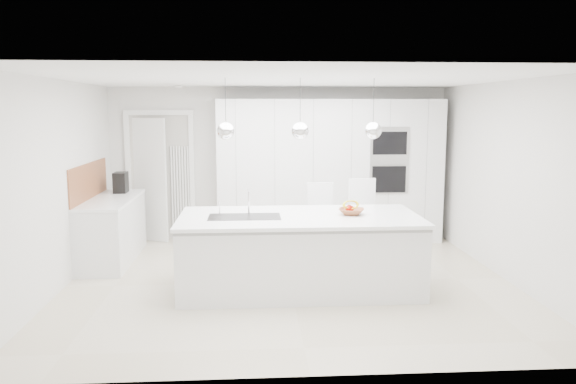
{
  "coord_description": "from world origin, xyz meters",
  "views": [
    {
      "loc": [
        -0.47,
        -6.76,
        2.15
      ],
      "look_at": [
        0.0,
        0.3,
        1.1
      ],
      "focal_mm": 35.0,
      "sensor_mm": 36.0,
      "label": 1
    }
  ],
  "objects": [
    {
      "name": "island_sink",
      "position": [
        -0.55,
        -0.3,
        0.82
      ],
      "size": [
        0.84,
        0.44,
        0.18
      ],
      "primitive_type": null,
      "color": "#3F3F42",
      "rests_on": "island_worktop"
    },
    {
      "name": "doorway_frame",
      "position": [
        -1.95,
        2.47,
        1.02
      ],
      "size": [
        1.11,
        0.08,
        2.13
      ],
      "primitive_type": null,
      "color": "white",
      "rests_on": "floor"
    },
    {
      "name": "island_base",
      "position": [
        0.1,
        -0.3,
        0.43
      ],
      "size": [
        2.8,
        1.2,
        0.86
      ],
      "primitive_type": "cube",
      "color": "white",
      "rests_on": "floor"
    },
    {
      "name": "ceiling",
      "position": [
        0.0,
        0.0,
        2.5
      ],
      "size": [
        5.5,
        5.5,
        0.0
      ],
      "primitive_type": "plane",
      "rotation": [
        3.14,
        0.0,
        0.0
      ],
      "color": "white",
      "rests_on": "wall_back"
    },
    {
      "name": "banana_bunch",
      "position": [
        0.71,
        -0.25,
        1.02
      ],
      "size": [
        0.25,
        0.18,
        0.22
      ],
      "primitive_type": "torus",
      "rotation": [
        1.22,
        0.0,
        0.35
      ],
      "color": "yellow",
      "rests_on": "fruit_bowl"
    },
    {
      "name": "pendant_right",
      "position": [
        0.95,
        -0.3,
        1.9
      ],
      "size": [
        0.2,
        0.2,
        0.2
      ],
      "primitive_type": "sphere",
      "color": "white",
      "rests_on": "ceiling"
    },
    {
      "name": "hallway_door",
      "position": [
        -2.2,
        2.42,
        1.0
      ],
      "size": [
        0.76,
        0.38,
        2.0
      ],
      "primitive_type": "cube",
      "rotation": [
        0.0,
        0.0,
        -0.44
      ],
      "color": "white",
      "rests_on": "floor"
    },
    {
      "name": "bar_stool_left",
      "position": [
        0.48,
        0.67,
        0.57
      ],
      "size": [
        0.38,
        0.53,
        1.14
      ],
      "primitive_type": null,
      "rotation": [
        0.0,
        0.0,
        -0.01
      ],
      "color": "white",
      "rests_on": "floor"
    },
    {
      "name": "tall_cabinets",
      "position": [
        0.8,
        2.2,
        1.15
      ],
      "size": [
        3.6,
        0.6,
        2.3
      ],
      "primitive_type": "cube",
      "color": "white",
      "rests_on": "floor"
    },
    {
      "name": "espresso_machine",
      "position": [
        -2.43,
        1.76,
        1.05
      ],
      "size": [
        0.19,
        0.29,
        0.31
      ],
      "primitive_type": "cube",
      "rotation": [
        0.0,
        0.0,
        0.01
      ],
      "color": "black",
      "rests_on": "left_worktop"
    },
    {
      "name": "apple_a",
      "position": [
        0.69,
        -0.27,
        0.97
      ],
      "size": [
        0.08,
        0.08,
        0.08
      ],
      "primitive_type": "sphere",
      "color": "#A20D00",
      "rests_on": "fruit_bowl"
    },
    {
      "name": "island_tap",
      "position": [
        -0.5,
        -0.1,
        1.05
      ],
      "size": [
        0.02,
        0.02,
        0.3
      ],
      "primitive_type": "cylinder",
      "color": "white",
      "rests_on": "island_worktop"
    },
    {
      "name": "oven_stack",
      "position": [
        1.7,
        1.89,
        1.35
      ],
      "size": [
        0.62,
        0.04,
        1.05
      ],
      "primitive_type": null,
      "color": "#A5A5A8",
      "rests_on": "tall_cabinets"
    },
    {
      "name": "apple_extra_3",
      "position": [
        0.71,
        -0.21,
        0.97
      ],
      "size": [
        0.08,
        0.08,
        0.08
      ],
      "primitive_type": "sphere",
      "color": "#A20D00",
      "rests_on": "fruit_bowl"
    },
    {
      "name": "wall_back",
      "position": [
        0.0,
        2.5,
        1.25
      ],
      "size": [
        5.5,
        0.0,
        5.5
      ],
      "primitive_type": "plane",
      "rotation": [
        1.57,
        0.0,
        0.0
      ],
      "color": "silver",
      "rests_on": "ground"
    },
    {
      "name": "wall_left",
      "position": [
        -2.75,
        0.0,
        1.25
      ],
      "size": [
        0.0,
        5.0,
        5.0
      ],
      "primitive_type": "plane",
      "rotation": [
        1.57,
        0.0,
        1.57
      ],
      "color": "silver",
      "rests_on": "ground"
    },
    {
      "name": "fruit_bowl",
      "position": [
        0.72,
        -0.24,
        0.94
      ],
      "size": [
        0.38,
        0.38,
        0.07
      ],
      "primitive_type": "imported",
      "rotation": [
        0.0,
        0.0,
        -0.31
      ],
      "color": "#975935",
      "rests_on": "island_worktop"
    },
    {
      "name": "island_worktop",
      "position": [
        0.1,
        -0.25,
        0.88
      ],
      "size": [
        2.84,
        1.4,
        0.04
      ],
      "primitive_type": "cube",
      "color": "white",
      "rests_on": "island_base"
    },
    {
      "name": "radiator",
      "position": [
        -1.63,
        2.46,
        0.85
      ],
      "size": [
        0.32,
        0.04,
        1.4
      ],
      "primitive_type": null,
      "color": "white",
      "rests_on": "floor"
    },
    {
      "name": "oak_backsplash",
      "position": [
        -2.74,
        1.2,
        1.15
      ],
      "size": [
        0.02,
        1.8,
        0.5
      ],
      "primitive_type": "cube",
      "color": "#975935",
      "rests_on": "wall_left"
    },
    {
      "name": "pendant_mid",
      "position": [
        0.1,
        -0.3,
        1.9
      ],
      "size": [
        0.2,
        0.2,
        0.2
      ],
      "primitive_type": "sphere",
      "color": "white",
      "rests_on": "ceiling"
    },
    {
      "name": "apple_c",
      "position": [
        0.7,
        -0.22,
        0.97
      ],
      "size": [
        0.08,
        0.08,
        0.08
      ],
      "primitive_type": "sphere",
      "color": "#A20D00",
      "rests_on": "fruit_bowl"
    },
    {
      "name": "apple_b",
      "position": [
        0.72,
        -0.21,
        0.97
      ],
      "size": [
        0.07,
        0.07,
        0.07
      ],
      "primitive_type": "sphere",
      "color": "#A20D00",
      "rests_on": "fruit_bowl"
    },
    {
      "name": "left_base_cabinets",
      "position": [
        -2.45,
        1.2,
        0.43
      ],
      "size": [
        0.6,
        1.8,
        0.86
      ],
      "primitive_type": "cube",
      "color": "white",
      "rests_on": "floor"
    },
    {
      "name": "pendant_left",
      "position": [
        -0.75,
        -0.3,
        1.9
      ],
      "size": [
        0.2,
        0.2,
        0.2
      ],
      "primitive_type": "sphere",
      "color": "white",
      "rests_on": "ceiling"
    },
    {
      "name": "bar_stool_right",
      "position": [
        1.04,
        0.59,
        0.6
      ],
      "size": [
        0.47,
        0.6,
        1.2
      ],
      "primitive_type": null,
      "rotation": [
        0.0,
        0.0,
        0.15
      ],
      "color": "white",
      "rests_on": "floor"
    },
    {
      "name": "left_worktop",
      "position": [
        -2.45,
        1.2,
        0.88
      ],
      "size": [
        0.62,
        1.82,
        0.04
      ],
      "primitive_type": "cube",
      "color": "white",
      "rests_on": "left_base_cabinets"
    },
    {
      "name": "floor",
      "position": [
        0.0,
        0.0,
        0.0
      ],
      "size": [
        5.5,
        5.5,
        0.0
      ],
      "primitive_type": "plane",
      "color": "beige",
      "rests_on": "ground"
    }
  ]
}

